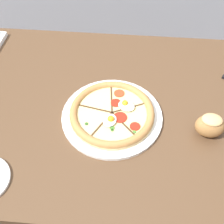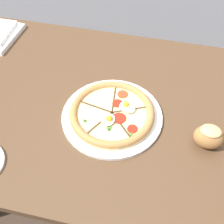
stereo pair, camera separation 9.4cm
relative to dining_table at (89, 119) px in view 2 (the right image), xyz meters
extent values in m
plane|color=#3D2D23|center=(0.00, 0.00, -0.66)|extent=(12.00, 12.00, 0.00)
cube|color=#513823|center=(0.00, 0.00, 0.07)|extent=(1.60, 0.86, 0.03)
cylinder|color=white|center=(0.10, -0.04, 0.10)|extent=(0.35, 0.35, 0.01)
cylinder|color=#E5C684|center=(0.10, -0.04, 0.11)|extent=(0.29, 0.29, 0.01)
cylinder|color=#E0CC84|center=(0.10, -0.04, 0.12)|extent=(0.25, 0.25, 0.00)
torus|color=#B27A42|center=(0.10, -0.04, 0.12)|extent=(0.29, 0.29, 0.03)
cube|color=#472D19|center=(0.16, -0.02, 0.12)|extent=(0.12, 0.06, 0.00)
cube|color=#472D19|center=(0.09, 0.02, 0.12)|extent=(0.02, 0.12, 0.00)
cube|color=#472D19|center=(0.04, -0.03, 0.12)|extent=(0.12, 0.03, 0.00)
cube|color=#472D19|center=(0.07, -0.10, 0.12)|extent=(0.07, 0.11, 0.00)
cube|color=#472D19|center=(0.14, -0.09, 0.12)|extent=(0.09, 0.09, 0.00)
cylinder|color=red|center=(0.12, 0.05, 0.12)|extent=(0.04, 0.04, 0.00)
cylinder|color=red|center=(0.11, 0.00, 0.12)|extent=(0.04, 0.04, 0.00)
cylinder|color=red|center=(0.13, -0.06, 0.12)|extent=(0.05, 0.05, 0.00)
cylinder|color=red|center=(0.18, -0.10, 0.12)|extent=(0.03, 0.03, 0.00)
ellipsoid|color=white|center=(0.10, -0.08, 0.12)|extent=(0.06, 0.06, 0.01)
sphere|color=#F4AD1E|center=(0.10, -0.08, 0.13)|extent=(0.02, 0.02, 0.02)
ellipsoid|color=white|center=(0.15, -0.01, 0.12)|extent=(0.07, 0.07, 0.01)
sphere|color=#F4AD1E|center=(0.14, -0.01, 0.13)|extent=(0.02, 0.02, 0.02)
cylinder|color=#477A2D|center=(0.11, -0.06, 0.12)|extent=(0.02, 0.02, 0.00)
cylinder|color=#2D5B1E|center=(0.10, -0.09, 0.12)|extent=(0.01, 0.01, 0.00)
cylinder|color=#2D5B1E|center=(0.02, -0.10, 0.12)|extent=(0.01, 0.01, 0.00)
cylinder|color=#477A2D|center=(0.18, -0.12, 0.12)|extent=(0.01, 0.01, 0.00)
cylinder|color=#477A2D|center=(0.11, -0.11, 0.12)|extent=(0.02, 0.02, 0.00)
cylinder|color=#386B23|center=(0.11, 0.01, 0.12)|extent=(0.02, 0.02, 0.00)
cylinder|color=#386B23|center=(0.11, -0.12, 0.12)|extent=(0.01, 0.01, 0.00)
ellipsoid|color=#A3703D|center=(0.42, -0.08, 0.13)|extent=(0.10, 0.08, 0.08)
ellipsoid|color=tan|center=(0.42, -0.08, 0.16)|extent=(0.07, 0.06, 0.02)
camera|label=1|loc=(0.16, -0.72, 0.94)|focal=50.00mm
camera|label=2|loc=(0.25, -0.70, 0.94)|focal=50.00mm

